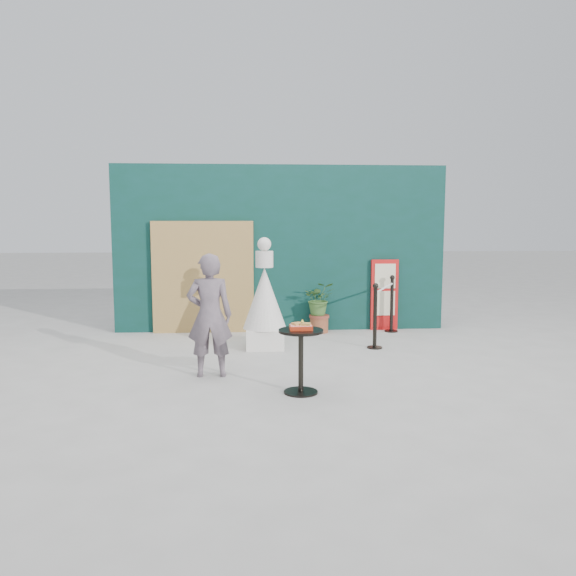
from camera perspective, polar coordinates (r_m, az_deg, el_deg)
The scene contains 10 objects.
ground at distance 7.41m, azimuth 0.66°, elevation -8.80°, with size 60.00×60.00×0.00m, color #ADAAA5.
back_wall at distance 10.29m, azimuth -0.76°, elevation 4.04°, with size 6.00×0.30×3.00m, color #0B332A.
bamboo_fence at distance 10.13m, azimuth -8.62°, elevation 1.09°, with size 1.80×0.08×2.00m, color tan.
woman at distance 7.25m, azimuth -7.97°, elevation -2.76°, with size 0.58×0.38×1.59m, color slate.
menu_board at distance 10.45m, azimuth 9.76°, elevation -0.69°, with size 0.50×0.07×1.30m.
statue at distance 8.82m, azimuth -2.39°, elevation -1.56°, with size 0.68×0.68×1.75m.
cafe_table at distance 6.53m, azimuth 1.32°, elevation -6.42°, with size 0.52×0.52×0.75m.
food_basket at distance 6.48m, azimuth 1.34°, elevation -3.92°, with size 0.26×0.19×0.11m.
planter at distance 10.08m, azimuth 3.19°, elevation -1.56°, with size 0.54×0.47×0.92m.
stanchion_barrier at distance 9.62m, azimuth 9.72°, elevation -2.27°, with size 0.84×1.54×1.03m.
Camera 1 is at (-0.58, -7.11, 1.99)m, focal length 35.00 mm.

